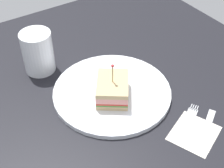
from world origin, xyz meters
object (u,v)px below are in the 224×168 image
at_px(plate, 112,92).
at_px(napkin, 194,133).
at_px(drink_glass, 38,53).
at_px(knife, 207,126).
at_px(fork, 190,117).
at_px(sandwich_half_center, 113,89).

relative_size(plate, napkin, 2.87).
height_order(drink_glass, knife, drink_glass).
relative_size(napkin, knife, 0.92).
distance_m(plate, napkin, 0.22).
bearing_deg(knife, plate, 30.17).
distance_m(fork, knife, 0.04).
bearing_deg(drink_glass, knife, -150.02).
bearing_deg(plate, drink_glass, 29.77).
distance_m(sandwich_half_center, drink_glass, 0.22).
height_order(plate, drink_glass, drink_glass).
bearing_deg(drink_glass, napkin, -154.35).
xyz_separation_m(drink_glass, fork, (-0.35, -0.21, -0.05)).
height_order(plate, napkin, plate).
height_order(sandwich_half_center, knife, sandwich_half_center).
xyz_separation_m(fork, knife, (-0.04, -0.01, 0.00)).
relative_size(plate, fork, 2.72).
distance_m(plate, sandwich_half_center, 0.04).
distance_m(napkin, knife, 0.04).
relative_size(sandwich_half_center, napkin, 1.20).
xyz_separation_m(drink_glass, napkin, (-0.39, -0.19, -0.05)).
bearing_deg(napkin, plate, 21.61).
height_order(sandwich_half_center, drink_glass, drink_glass).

